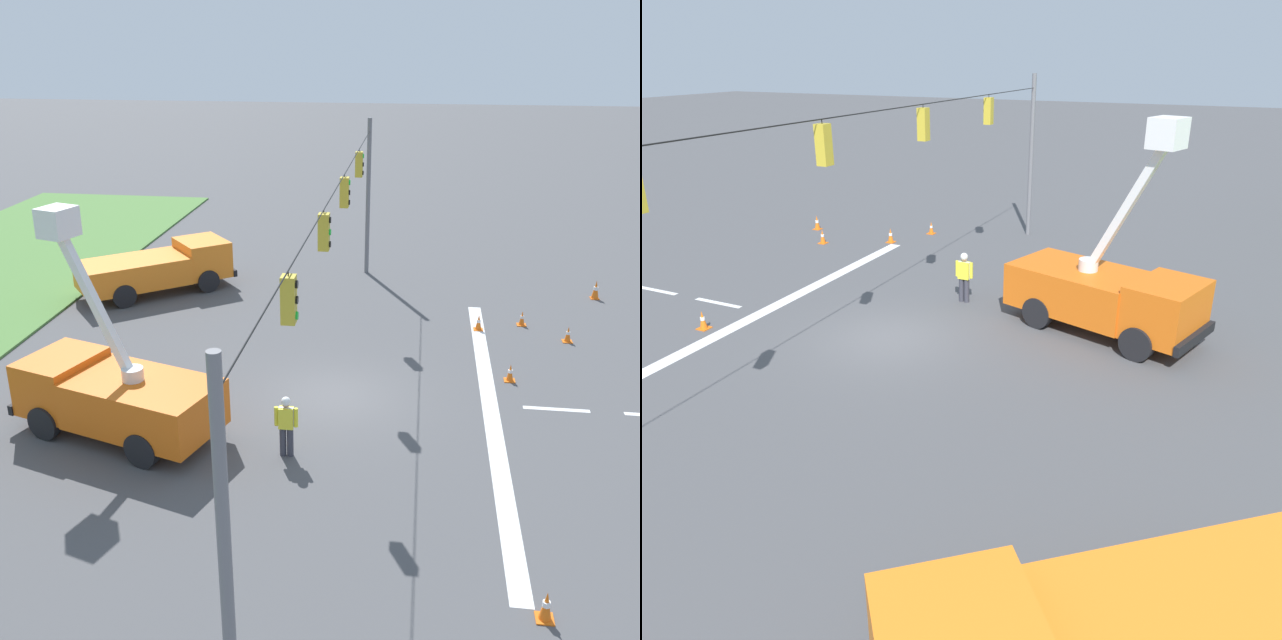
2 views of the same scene
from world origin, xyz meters
The scene contains 12 objects.
ground_plane centered at (0.00, 0.00, 0.00)m, with size 200.00×200.00×0.00m, color #4C4C4F.
lane_markings centered at (0.00, -6.34, 0.00)m, with size 17.60×15.25×0.01m.
signal_gantry centered at (-0.03, 0.00, 4.58)m, with size 26.20×0.33×7.20m.
utility_truck_bucket_lift centered at (-3.20, 5.88, 1.33)m, with size 4.13×6.45×6.49m.
utility_truck_support_near centered at (8.97, 8.80, 1.12)m, with size 6.08×6.67×2.08m.
road_worker centered at (-3.71, 0.87, 1.00)m, with size 0.26×0.65×1.77m.
traffic_cone_foreground_left centered at (1.85, -5.63, 0.28)m, with size 0.36×0.36×0.60m.
traffic_cone_mid_left centered at (-9.04, -5.26, 0.32)m, with size 0.36×0.36×0.66m.
traffic_cone_near_bucket centered at (7.01, -6.59, 0.28)m, with size 0.36×0.36×0.59m.
traffic_cone_lane_edge_b centered at (6.29, -4.87, 0.30)m, with size 0.36×0.36×0.63m.
traffic_cone_far_left centered at (10.62, -10.07, 0.41)m, with size 0.36×0.36×0.82m.
traffic_cone_far_right centered at (5.53, -8.09, 0.29)m, with size 0.36×0.36×0.61m.
Camera 1 is at (-21.14, -2.44, 10.89)m, focal length 42.00 mm.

